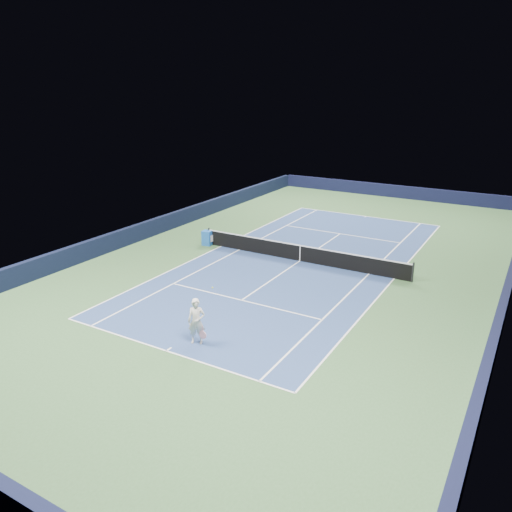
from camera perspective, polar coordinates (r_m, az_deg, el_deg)
The scene contains 19 objects.
ground at distance 28.94m, azimuth 5.03°, elevation -0.58°, with size 40.00×40.00×0.00m, color #33572F.
wall_far at distance 46.92m, azimuth 15.59°, elevation 7.14°, with size 22.00×0.35×1.10m, color black.
wall_right at distance 26.38m, azimuth 26.84°, elevation -3.38°, with size 0.35×40.00×1.10m, color black.
wall_left at distance 34.54m, azimuth -11.41°, elevation 3.33°, with size 0.35×40.00×1.10m, color black.
court_surface at distance 28.94m, azimuth 5.03°, elevation -0.57°, with size 10.97×23.77×0.01m, color navy.
baseline_far at distance 39.58m, azimuth 12.47°, elevation 4.46°, with size 10.97×0.08×0.00m, color white.
baseline_near at distance 19.77m, azimuth -10.21°, elevation -10.62°, with size 10.97×0.08×0.00m, color white.
sideline_doubles_right at distance 27.23m, azimuth 15.51°, elevation -2.50°, with size 0.08×23.77×0.00m, color white.
sideline_doubles_left at distance 31.52m, azimuth -4.01°, elevation 1.12°, with size 0.08×23.77×0.00m, color white.
sideline_singles_right at distance 27.57m, azimuth 12.78°, elevation -2.00°, with size 0.08×23.77×0.00m, color white.
sideline_singles_left at distance 30.80m, azimuth -1.90°, elevation 0.73°, with size 0.08×23.77×0.00m, color white.
service_line_far at distance 34.57m, azimuth 9.60°, elevation 2.53°, with size 8.23×0.08×0.00m, color white.
service_line_near at distance 23.70m, azimuth -1.66°, elevation -5.07°, with size 8.23×0.08×0.00m, color white.
center_service_line at distance 28.94m, azimuth 5.03°, elevation -0.56°, with size 0.08×12.80×0.00m, color white.
center_mark_far at distance 39.44m, azimuth 12.40°, elevation 4.41°, with size 0.08×0.30×0.00m, color white.
center_mark_near at distance 19.86m, azimuth -9.93°, elevation -10.45°, with size 0.08×0.30×0.00m, color white.
tennis_net at distance 28.78m, azimuth 5.06°, elevation 0.37°, with size 12.90×0.10×1.07m.
sponsor_cube at distance 31.73m, azimuth -5.59°, elevation 2.07°, with size 0.63×0.58×0.93m.
tennis_player at distance 19.73m, azimuth -6.81°, elevation -7.44°, with size 0.89×1.38×2.05m.
Camera 1 is at (11.47, -24.74, 9.71)m, focal length 35.00 mm.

